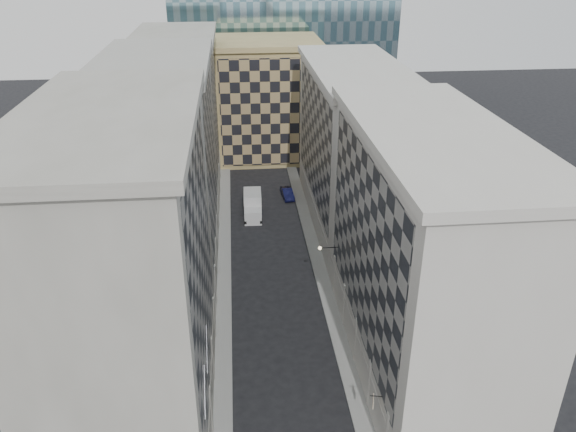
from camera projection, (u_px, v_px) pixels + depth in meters
sidewalk_west at (224, 274)px, 60.85m from camera, size 1.50×100.00×0.15m
sidewalk_east at (320, 269)px, 61.76m from camera, size 1.50×100.00×0.15m
bldg_left_a at (131, 280)px, 38.21m from camera, size 10.80×22.80×23.70m
bldg_left_b at (164, 169)px, 58.07m from camera, size 10.80×22.80×22.70m
bldg_left_c at (181, 115)px, 77.93m from camera, size 10.80×22.80×21.70m
bldg_right_a at (422, 255)px, 44.32m from camera, size 10.80×26.80×20.70m
bldg_right_b at (353, 147)px, 68.64m from camera, size 10.80×28.80×19.70m
tan_block at (267, 99)px, 91.17m from camera, size 16.80×14.80×18.80m
flagpoles_left at (206, 369)px, 35.87m from camera, size 0.10×6.33×2.33m
bracket_lamp at (322, 248)px, 53.62m from camera, size 1.98×0.36×0.36m
box_truck at (253, 206)px, 73.46m from camera, size 2.42×5.65×3.07m
dark_car at (287, 193)px, 78.77m from camera, size 1.83×4.18×1.34m
shop_sign at (373, 401)px, 39.06m from camera, size 0.86×0.75×0.84m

